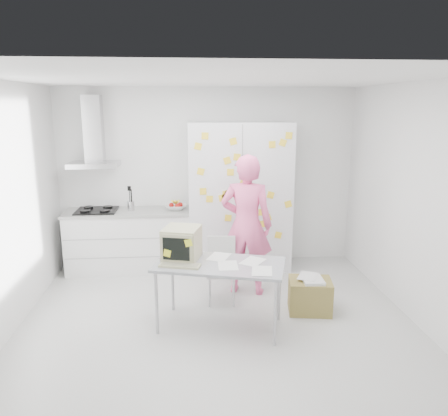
{
  "coord_description": "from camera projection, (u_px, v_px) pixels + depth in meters",
  "views": [
    {
      "loc": [
        -0.32,
        -4.64,
        2.44
      ],
      "look_at": [
        0.14,
        0.73,
        1.16
      ],
      "focal_mm": 35.0,
      "sensor_mm": 36.0,
      "label": 1
    }
  ],
  "objects": [
    {
      "name": "floor",
      "position": [
        217.0,
        320.0,
        5.09
      ],
      "size": [
        4.5,
        4.0,
        0.02
      ],
      "primitive_type": "cube",
      "color": "silver",
      "rests_on": "ground"
    },
    {
      "name": "walls",
      "position": [
        213.0,
        194.0,
        5.48
      ],
      "size": [
        4.52,
        4.01,
        2.7
      ],
      "color": "white",
      "rests_on": "ground"
    },
    {
      "name": "ceiling",
      "position": [
        216.0,
        79.0,
        4.47
      ],
      "size": [
        4.5,
        4.0,
        0.02
      ],
      "primitive_type": "cube",
      "color": "white",
      "rests_on": "walls"
    },
    {
      "name": "counter_run",
      "position": [
        129.0,
        240.0,
        6.53
      ],
      "size": [
        1.84,
        0.63,
        1.28
      ],
      "color": "white",
      "rests_on": "ground"
    },
    {
      "name": "range_hood",
      "position": [
        94.0,
        139.0,
        6.28
      ],
      "size": [
        0.7,
        0.48,
        1.01
      ],
      "color": "silver",
      "rests_on": "walls"
    },
    {
      "name": "tall_cabinet",
      "position": [
        239.0,
        197.0,
        6.5
      ],
      "size": [
        1.5,
        0.68,
        2.2
      ],
      "color": "silver",
      "rests_on": "ground"
    },
    {
      "name": "person",
      "position": [
        246.0,
        225.0,
        5.64
      ],
      "size": [
        0.76,
        0.6,
        1.84
      ],
      "primitive_type": "imported",
      "rotation": [
        0.0,
        0.0,
        2.87
      ],
      "color": "pink",
      "rests_on": "ground"
    },
    {
      "name": "desk",
      "position": [
        195.0,
        253.0,
        4.83
      ],
      "size": [
        1.53,
        1.05,
        1.11
      ],
      "rotation": [
        0.0,
        0.0,
        -0.27
      ],
      "color": "#94979E",
      "rests_on": "ground"
    },
    {
      "name": "chair",
      "position": [
        222.0,
        265.0,
        5.5
      ],
      "size": [
        0.4,
        0.4,
        0.82
      ],
      "rotation": [
        0.0,
        0.0,
        -0.07
      ],
      "color": "silver",
      "rests_on": "ground"
    },
    {
      "name": "cardboard_box",
      "position": [
        310.0,
        295.0,
        5.25
      ],
      "size": [
        0.56,
        0.47,
        0.44
      ],
      "rotation": [
        0.0,
        0.0,
        -0.16
      ],
      "color": "olive",
      "rests_on": "ground"
    }
  ]
}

